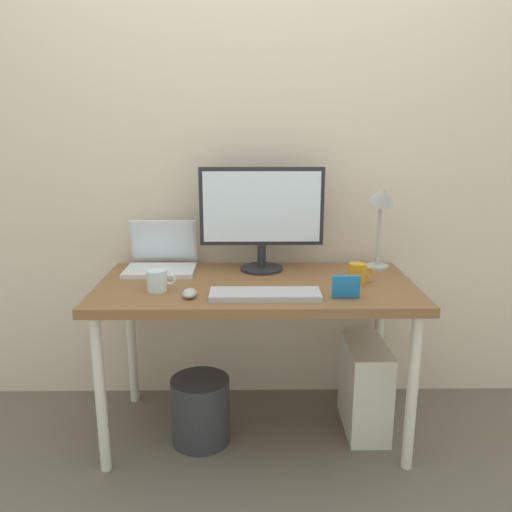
{
  "coord_description": "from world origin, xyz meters",
  "views": [
    {
      "loc": [
        -0.03,
        -2.13,
        1.37
      ],
      "look_at": [
        0.0,
        0.0,
        0.84
      ],
      "focal_mm": 35.95,
      "sensor_mm": 36.0,
      "label": 1
    }
  ],
  "objects_px": {
    "mouse": "(190,293)",
    "computer_tower": "(365,387)",
    "desk_lamp": "(382,208)",
    "keyboard": "(265,294)",
    "monitor": "(262,212)",
    "photo_frame": "(346,286)",
    "coffee_mug": "(358,274)",
    "laptop": "(162,258)",
    "wastebasket": "(201,410)",
    "glass_cup": "(158,281)",
    "desk": "(256,297)"
  },
  "relations": [
    {
      "from": "mouse",
      "to": "wastebasket",
      "type": "relative_size",
      "value": 0.3
    },
    {
      "from": "keyboard",
      "to": "photo_frame",
      "type": "xyz_separation_m",
      "value": [
        0.32,
        -0.01,
        0.04
      ]
    },
    {
      "from": "desk_lamp",
      "to": "coffee_mug",
      "type": "distance_m",
      "value": 0.36
    },
    {
      "from": "mouse",
      "to": "glass_cup",
      "type": "xyz_separation_m",
      "value": [
        -0.14,
        0.08,
        0.03
      ]
    },
    {
      "from": "mouse",
      "to": "computer_tower",
      "type": "height_order",
      "value": "mouse"
    },
    {
      "from": "monitor",
      "to": "keyboard",
      "type": "distance_m",
      "value": 0.48
    },
    {
      "from": "desk",
      "to": "laptop",
      "type": "relative_size",
      "value": 4.28
    },
    {
      "from": "monitor",
      "to": "desk_lamp",
      "type": "bearing_deg",
      "value": 0.06
    },
    {
      "from": "coffee_mug",
      "to": "photo_frame",
      "type": "relative_size",
      "value": 0.99
    },
    {
      "from": "laptop",
      "to": "mouse",
      "type": "bearing_deg",
      "value": -66.81
    },
    {
      "from": "coffee_mug",
      "to": "glass_cup",
      "type": "distance_m",
      "value": 0.85
    },
    {
      "from": "desk_lamp",
      "to": "coffee_mug",
      "type": "relative_size",
      "value": 3.87
    },
    {
      "from": "monitor",
      "to": "laptop",
      "type": "height_order",
      "value": "monitor"
    },
    {
      "from": "glass_cup",
      "to": "desk_lamp",
      "type": "bearing_deg",
      "value": 17.66
    },
    {
      "from": "monitor",
      "to": "computer_tower",
      "type": "relative_size",
      "value": 1.36
    },
    {
      "from": "keyboard",
      "to": "wastebasket",
      "type": "bearing_deg",
      "value": 156.64
    },
    {
      "from": "keyboard",
      "to": "monitor",
      "type": "bearing_deg",
      "value": 90.72
    },
    {
      "from": "glass_cup",
      "to": "computer_tower",
      "type": "bearing_deg",
      "value": 7.87
    },
    {
      "from": "desk",
      "to": "coffee_mug",
      "type": "xyz_separation_m",
      "value": [
        0.44,
        -0.02,
        0.11
      ]
    },
    {
      "from": "desk",
      "to": "monitor",
      "type": "distance_m",
      "value": 0.4
    },
    {
      "from": "coffee_mug",
      "to": "computer_tower",
      "type": "relative_size",
      "value": 0.26
    },
    {
      "from": "desk_lamp",
      "to": "mouse",
      "type": "distance_m",
      "value": 0.98
    },
    {
      "from": "laptop",
      "to": "computer_tower",
      "type": "height_order",
      "value": "laptop"
    },
    {
      "from": "coffee_mug",
      "to": "wastebasket",
      "type": "bearing_deg",
      "value": -175.04
    },
    {
      "from": "coffee_mug",
      "to": "monitor",
      "type": "bearing_deg",
      "value": 151.74
    },
    {
      "from": "desk_lamp",
      "to": "desk",
      "type": "bearing_deg",
      "value": -160.63
    },
    {
      "from": "desk",
      "to": "glass_cup",
      "type": "bearing_deg",
      "value": -164.86
    },
    {
      "from": "keyboard",
      "to": "mouse",
      "type": "xyz_separation_m",
      "value": [
        -0.3,
        0.0,
        0.01
      ]
    },
    {
      "from": "glass_cup",
      "to": "photo_frame",
      "type": "xyz_separation_m",
      "value": [
        0.76,
        -0.1,
        0.0
      ]
    },
    {
      "from": "monitor",
      "to": "photo_frame",
      "type": "height_order",
      "value": "monitor"
    },
    {
      "from": "monitor",
      "to": "mouse",
      "type": "xyz_separation_m",
      "value": [
        -0.29,
        -0.4,
        -0.26
      ]
    },
    {
      "from": "desk_lamp",
      "to": "coffee_mug",
      "type": "height_order",
      "value": "desk_lamp"
    },
    {
      "from": "mouse",
      "to": "computer_tower",
      "type": "relative_size",
      "value": 0.21
    },
    {
      "from": "monitor",
      "to": "mouse",
      "type": "relative_size",
      "value": 6.36
    },
    {
      "from": "desk_lamp",
      "to": "photo_frame",
      "type": "xyz_separation_m",
      "value": [
        -0.23,
        -0.42,
        -0.25
      ]
    },
    {
      "from": "coffee_mug",
      "to": "desk_lamp",
      "type": "bearing_deg",
      "value": 56.6
    },
    {
      "from": "computer_tower",
      "to": "wastebasket",
      "type": "xyz_separation_m",
      "value": [
        -0.75,
        -0.09,
        -0.06
      ]
    },
    {
      "from": "desk_lamp",
      "to": "coffee_mug",
      "type": "bearing_deg",
      "value": -123.4
    },
    {
      "from": "desk_lamp",
      "to": "coffee_mug",
      "type": "xyz_separation_m",
      "value": [
        -0.15,
        -0.22,
        -0.25
      ]
    },
    {
      "from": "desk",
      "to": "glass_cup",
      "type": "xyz_separation_m",
      "value": [
        -0.41,
        -0.11,
        0.11
      ]
    },
    {
      "from": "monitor",
      "to": "photo_frame",
      "type": "distance_m",
      "value": 0.57
    },
    {
      "from": "keyboard",
      "to": "photo_frame",
      "type": "bearing_deg",
      "value": -2.55
    },
    {
      "from": "computer_tower",
      "to": "wastebasket",
      "type": "height_order",
      "value": "computer_tower"
    },
    {
      "from": "desk_lamp",
      "to": "monitor",
      "type": "bearing_deg",
      "value": -179.94
    },
    {
      "from": "desk_lamp",
      "to": "keyboard",
      "type": "height_order",
      "value": "desk_lamp"
    },
    {
      "from": "desk_lamp",
      "to": "photo_frame",
      "type": "distance_m",
      "value": 0.54
    },
    {
      "from": "desk_lamp",
      "to": "mouse",
      "type": "xyz_separation_m",
      "value": [
        -0.85,
        -0.4,
        -0.28
      ]
    },
    {
      "from": "desk",
      "to": "coffee_mug",
      "type": "distance_m",
      "value": 0.45
    },
    {
      "from": "laptop",
      "to": "glass_cup",
      "type": "height_order",
      "value": "laptop"
    },
    {
      "from": "coffee_mug",
      "to": "laptop",
      "type": "bearing_deg",
      "value": 164.95
    }
  ]
}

